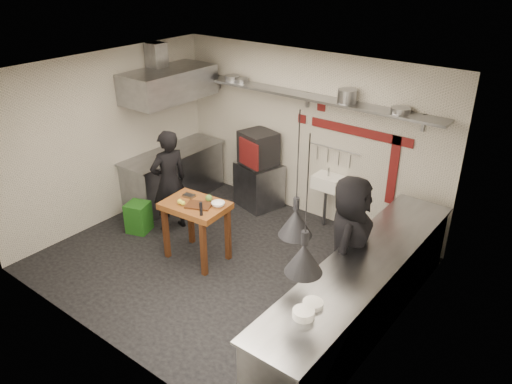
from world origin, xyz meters
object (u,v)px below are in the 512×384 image
Objects in this scene: combi_oven at (258,148)px; chef_left at (169,181)px; oven_stand at (259,185)px; prep_table at (197,231)px; green_bin at (139,217)px; chef_right at (349,242)px.

combi_oven is 0.34× the size of chef_left.
oven_stand is at bearing -5.12° from combi_oven.
combi_oven is at bearing 95.27° from prep_table.
chef_left reaches higher than green_bin.
chef_right is at bearing 6.90° from prep_table.
prep_table is at bearing -64.00° from combi_oven.
combi_oven is (-0.02, 0.01, 0.69)m from oven_stand.
green_bin is at bearing -101.03° from oven_stand.
green_bin is 0.29× the size of chef_left.
chef_left reaches higher than oven_stand.
chef_left is at bearing 76.33° from chef_right.
prep_table is at bearing 83.13° from chef_left.
prep_table is at bearing -64.55° from oven_stand.
combi_oven is at bearing 45.10° from chef_right.
green_bin is 0.28× the size of chef_right.
combi_oven is 2.06m from prep_table.
prep_table is (0.34, -1.93, -0.63)m from combi_oven.
chef_left is at bearing 47.56° from green_bin.
green_bin is at bearing 175.96° from prep_table.
green_bin is (-0.97, -1.95, -0.84)m from combi_oven.
prep_table is (1.31, 0.02, 0.21)m from green_bin.
green_bin is 1.33m from prep_table.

